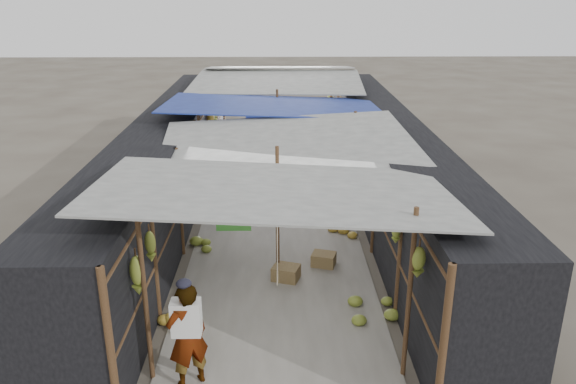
{
  "coord_description": "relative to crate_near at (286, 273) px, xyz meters",
  "views": [
    {
      "loc": [
        0.02,
        -6.68,
        5.25
      ],
      "look_at": [
        0.22,
        4.32,
        1.25
      ],
      "focal_mm": 35.0,
      "sensor_mm": 36.0,
      "label": 1
    }
  ],
  "objects": [
    {
      "name": "aisle_slab",
      "position": [
        -0.15,
        3.67,
        -0.14
      ],
      "size": [
        3.6,
        16.0,
        0.02
      ],
      "primitive_type": "cube",
      "color": "#9E998E",
      "rests_on": "ground"
    },
    {
      "name": "hanging_bananas",
      "position": [
        -0.46,
        3.59,
        1.5
      ],
      "size": [
        3.96,
        13.37,
        0.89
      ],
      "color": "olive",
      "rests_on": "ground"
    },
    {
      "name": "shopper_blue",
      "position": [
        -1.3,
        3.46,
        0.65
      ],
      "size": [
        0.97,
        0.92,
        1.58
      ],
      "primitive_type": "imported",
      "rotation": [
        0.0,
        0.0,
        0.57
      ],
      "color": "#2041A1",
      "rests_on": "ground"
    },
    {
      "name": "crate_mid",
      "position": [
        0.76,
        0.56,
        -0.01
      ],
      "size": [
        0.54,
        0.48,
        0.27
      ],
      "primitive_type": "cube",
      "rotation": [
        0.0,
        0.0,
        -0.29
      ],
      "color": "olive",
      "rests_on": "ground"
    },
    {
      "name": "vendor_elderly",
      "position": [
        -1.39,
        -2.97,
        0.65
      ],
      "size": [
        0.69,
        0.63,
        1.59
      ],
      "primitive_type": "imported",
      "rotation": [
        0.0,
        0.0,
        3.69
      ],
      "color": "silver",
      "rests_on": "ground"
    },
    {
      "name": "market_canopy",
      "position": [
        -0.13,
        4.01,
        2.26
      ],
      "size": [
        5.62,
        15.2,
        2.77
      ],
      "color": "brown",
      "rests_on": "ground"
    },
    {
      "name": "floor_bananas",
      "position": [
        0.15,
        3.4,
        0.02
      ],
      "size": [
        4.01,
        10.07,
        0.35
      ],
      "color": "olive",
      "rests_on": "ground"
    },
    {
      "name": "black_basin",
      "position": [
        1.32,
        3.12,
        -0.05
      ],
      "size": [
        0.64,
        0.64,
        0.19
      ],
      "primitive_type": "cylinder",
      "color": "black",
      "rests_on": "ground"
    },
    {
      "name": "stall_left",
      "position": [
        -2.85,
        3.67,
        1.0
      ],
      "size": [
        1.4,
        15.0,
        2.3
      ],
      "primitive_type": "cube",
      "color": "black",
      "rests_on": "ground"
    },
    {
      "name": "stall_right",
      "position": [
        2.55,
        3.67,
        1.0
      ],
      "size": [
        1.4,
        15.0,
        2.3
      ],
      "primitive_type": "cube",
      "color": "black",
      "rests_on": "ground"
    },
    {
      "name": "ground",
      "position": [
        -0.15,
        -2.83,
        -0.15
      ],
      "size": [
        80.0,
        80.0,
        0.0
      ],
      "primitive_type": "plane",
      "color": "#6B6356",
      "rests_on": "ground"
    },
    {
      "name": "crate_back",
      "position": [
        -0.2,
        3.89,
        -0.0
      ],
      "size": [
        0.55,
        0.5,
        0.29
      ],
      "primitive_type": "cube",
      "rotation": [
        0.0,
        0.0,
        0.35
      ],
      "color": "olive",
      "rests_on": "ground"
    },
    {
      "name": "crate_near",
      "position": [
        0.0,
        0.0,
        0.0
      ],
      "size": [
        0.59,
        0.52,
        0.29
      ],
      "primitive_type": "cube",
      "rotation": [
        0.0,
        0.0,
        -0.32
      ],
      "color": "olive",
      "rests_on": "ground"
    },
    {
      "name": "vendor_seated",
      "position": [
        1.55,
        8.31,
        0.32
      ],
      "size": [
        0.46,
        0.66,
        0.94
      ],
      "primitive_type": "imported",
      "rotation": [
        0.0,
        0.0,
        -1.37
      ],
      "color": "#4C4742",
      "rests_on": "ground"
    }
  ]
}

